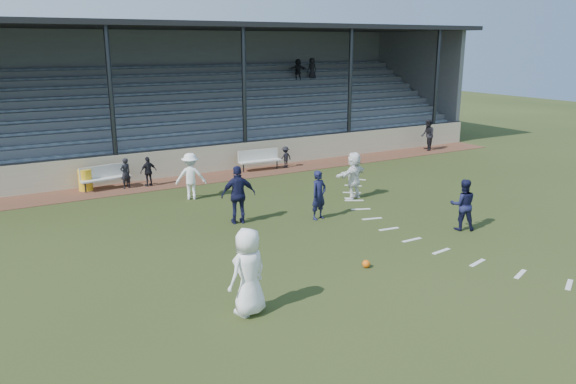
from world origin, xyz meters
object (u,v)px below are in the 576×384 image
object	(u,v)px
bench_right	(259,158)
player_navy_lead	(319,195)
trash_bin	(85,180)
football	(366,264)
bench_left	(105,175)
player_white_lead	(248,272)
official	(428,135)

from	to	relation	value
bench_right	player_navy_lead	distance (m)	7.78
player_navy_lead	trash_bin	bearing A→B (deg)	114.60
trash_bin	football	distance (m)	12.86
bench_left	football	xyz separation A→B (m)	(4.01, -11.81, -0.48)
bench_left	player_white_lead	distance (m)	12.58
bench_right	football	world-z (taller)	bench_right
player_white_lead	official	size ratio (longest dim) A/B	1.16
player_navy_lead	official	xyz separation A→B (m)	(11.88, 7.32, 0.03)
player_white_lead	official	world-z (taller)	player_white_lead
trash_bin	official	size ratio (longest dim) A/B	0.51
bench_right	football	size ratio (longest dim) A/B	9.63
official	football	bearing A→B (deg)	-19.98
bench_left	player_white_lead	size ratio (longest dim) A/B	1.04
bench_right	player_navy_lead	world-z (taller)	player_navy_lead
bench_left	bench_right	bearing A→B (deg)	-8.09
player_white_lead	player_navy_lead	world-z (taller)	player_white_lead
bench_left	player_navy_lead	distance (m)	9.28
player_white_lead	bench_right	bearing A→B (deg)	-134.69
football	bench_left	bearing A→B (deg)	108.75
football	player_white_lead	bearing A→B (deg)	-168.77
bench_left	player_white_lead	bearing A→B (deg)	-96.66
trash_bin	player_navy_lead	xyz separation A→B (m)	(6.00, -7.77, 0.38)
official	bench_right	bearing A→B (deg)	-62.68
bench_right	player_navy_lead	bearing A→B (deg)	-99.51
football	official	size ratio (longest dim) A/B	0.12
bench_right	player_white_lead	world-z (taller)	player_white_lead
bench_right	player_white_lead	distance (m)	14.21
bench_right	official	size ratio (longest dim) A/B	1.20
trash_bin	player_white_lead	world-z (taller)	player_white_lead
player_navy_lead	official	distance (m)	13.96
bench_left	trash_bin	world-z (taller)	bench_left
bench_left	official	distance (m)	17.14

